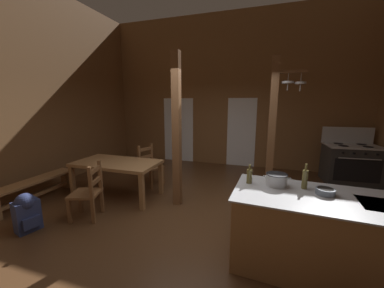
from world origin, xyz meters
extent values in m
cube|color=#4C301C|center=(0.00, 0.00, -0.05)|extent=(8.17, 7.75, 0.10)
cube|color=brown|center=(0.00, 3.54, 2.23)|extent=(8.17, 0.14, 4.46)
cube|color=brown|center=(-3.76, 0.00, 2.23)|extent=(0.14, 7.75, 4.46)
cube|color=white|center=(-1.66, 3.47, 1.02)|extent=(1.00, 0.01, 2.05)
cube|color=white|center=(0.37, 3.47, 1.02)|extent=(0.84, 0.01, 2.05)
cube|color=#9E7044|center=(1.78, -0.64, 0.44)|extent=(2.15, 1.03, 0.88)
cube|color=#B7BABF|center=(1.78, -0.64, 0.89)|extent=(2.21, 1.09, 0.02)
cube|color=black|center=(1.81, -0.21, 0.05)|extent=(1.99, 0.16, 0.10)
cube|color=#2F2F2F|center=(3.03, 2.77, 0.45)|extent=(1.15, 0.83, 0.90)
cube|color=black|center=(3.05, 2.38, 0.42)|extent=(0.93, 0.07, 0.52)
cylinder|color=#B7BABF|center=(3.05, 2.36, 0.70)|extent=(0.82, 0.08, 0.02)
cube|color=#B7BABF|center=(3.03, 2.77, 0.92)|extent=(1.19, 0.87, 0.03)
cube|color=#B7BABF|center=(3.00, 3.13, 1.12)|extent=(1.14, 0.11, 0.40)
cylinder|color=black|center=(3.28, 2.63, 0.94)|extent=(0.21, 0.21, 0.01)
cylinder|color=black|center=(2.79, 2.60, 0.94)|extent=(0.21, 0.21, 0.01)
cylinder|color=black|center=(3.26, 2.93, 0.94)|extent=(0.21, 0.21, 0.01)
cylinder|color=black|center=(2.77, 2.90, 0.94)|extent=(0.21, 0.21, 0.01)
cylinder|color=black|center=(3.38, 2.39, 0.82)|extent=(0.05, 0.03, 0.04)
cylinder|color=black|center=(3.16, 2.37, 0.82)|extent=(0.05, 0.03, 0.04)
cylinder|color=black|center=(2.94, 2.36, 0.82)|extent=(0.05, 0.03, 0.04)
cylinder|color=black|center=(2.72, 2.35, 0.82)|extent=(0.05, 0.03, 0.04)
cube|color=brown|center=(1.16, 1.43, 1.40)|extent=(0.14, 0.14, 2.81)
cube|color=brown|center=(1.40, 1.44, 2.50)|extent=(0.64, 0.09, 0.06)
cylinder|color=#B7BABF|center=(1.39, 1.44, 2.41)|extent=(0.01, 0.01, 0.18)
cylinder|color=#B7BABF|center=(1.39, 1.44, 2.30)|extent=(0.22, 0.22, 0.04)
cylinder|color=#B7BABF|center=(1.39, 1.44, 2.22)|extent=(0.02, 0.02, 0.14)
cylinder|color=#B7BABF|center=(1.61, 1.44, 2.40)|extent=(0.01, 0.01, 0.19)
cylinder|color=#B7BABF|center=(1.61, 1.44, 2.29)|extent=(0.21, 0.21, 0.04)
cylinder|color=#B7BABF|center=(1.61, 1.44, 2.21)|extent=(0.02, 0.02, 0.14)
cube|color=brown|center=(-0.51, 0.45, 1.40)|extent=(0.14, 0.14, 2.81)
cube|color=#9E7044|center=(-1.81, 0.40, 0.71)|extent=(1.70, 0.90, 0.06)
cube|color=#9E7044|center=(-2.60, 0.79, 0.34)|extent=(0.08, 0.08, 0.68)
cube|color=#9E7044|center=(-1.02, 0.79, 0.34)|extent=(0.08, 0.08, 0.68)
cube|color=#9E7044|center=(-2.60, 0.01, 0.34)|extent=(0.08, 0.08, 0.68)
cube|color=#9E7044|center=(-1.02, 0.01, 0.34)|extent=(0.08, 0.08, 0.68)
cube|color=brown|center=(-1.46, 1.18, 0.43)|extent=(0.56, 0.56, 0.04)
cube|color=brown|center=(-1.21, 1.30, 0.21)|extent=(0.06, 0.06, 0.41)
cube|color=brown|center=(-1.34, 0.94, 0.21)|extent=(0.06, 0.06, 0.41)
cube|color=brown|center=(-1.57, 1.43, 0.47)|extent=(0.06, 0.06, 0.95)
cube|color=brown|center=(-1.70, 1.07, 0.47)|extent=(0.06, 0.06, 0.95)
cube|color=brown|center=(-1.64, 1.25, 0.84)|extent=(0.16, 0.37, 0.07)
cube|color=brown|center=(-1.64, 1.25, 0.65)|extent=(0.16, 0.37, 0.07)
cube|color=brown|center=(-1.78, -0.52, 0.43)|extent=(0.56, 0.56, 0.04)
cube|color=brown|center=(-1.90, -0.76, 0.21)|extent=(0.06, 0.06, 0.41)
cube|color=brown|center=(-2.02, -0.40, 0.21)|extent=(0.06, 0.06, 0.41)
cube|color=brown|center=(-1.54, -0.63, 0.47)|extent=(0.06, 0.06, 0.95)
cube|color=brown|center=(-1.66, -0.27, 0.47)|extent=(0.06, 0.06, 0.95)
cube|color=brown|center=(-1.60, -0.45, 0.84)|extent=(0.16, 0.37, 0.07)
cube|color=brown|center=(-1.60, -0.45, 0.65)|extent=(0.16, 0.37, 0.07)
cube|color=#9E7044|center=(-3.22, -0.30, 0.42)|extent=(0.38, 1.58, 0.04)
cube|color=#9E7044|center=(-3.21, 0.43, 0.20)|extent=(0.31, 0.06, 0.40)
cube|color=#9E7044|center=(-3.22, -0.30, 0.12)|extent=(0.08, 1.38, 0.06)
cube|color=navy|center=(-2.34, -1.10, 0.24)|extent=(0.30, 0.37, 0.48)
cube|color=navy|center=(-2.22, -1.14, 0.17)|extent=(0.12, 0.23, 0.17)
cylinder|color=black|center=(-2.44, -0.98, 0.24)|extent=(0.05, 0.05, 0.38)
cylinder|color=black|center=(-2.49, -1.16, 0.24)|extent=(0.05, 0.05, 0.38)
sphere|color=navy|center=(-2.34, -1.10, 0.46)|extent=(0.34, 0.34, 0.27)
cylinder|color=#B7BABF|center=(1.18, -0.44, 0.97)|extent=(0.25, 0.25, 0.14)
cylinder|color=black|center=(1.18, -0.44, 1.05)|extent=(0.26, 0.26, 0.01)
cylinder|color=#B7BABF|center=(1.05, -0.44, 1.01)|extent=(0.05, 0.02, 0.02)
cylinder|color=#B7BABF|center=(1.32, -0.44, 1.01)|extent=(0.05, 0.02, 0.02)
cylinder|color=slate|center=(1.70, -0.56, 0.94)|extent=(0.20, 0.20, 0.07)
cylinder|color=black|center=(1.70, -0.56, 0.97)|extent=(0.16, 0.16, 0.00)
cylinder|color=brown|center=(0.85, -0.45, 0.99)|extent=(0.07, 0.07, 0.18)
cylinder|color=brown|center=(0.85, -0.45, 1.12)|extent=(0.03, 0.03, 0.06)
cylinder|color=brown|center=(1.50, -0.44, 1.02)|extent=(0.07, 0.07, 0.23)
cylinder|color=brown|center=(1.50, -0.44, 1.17)|extent=(0.03, 0.03, 0.08)
camera|label=1|loc=(0.99, -3.27, 1.94)|focal=20.70mm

